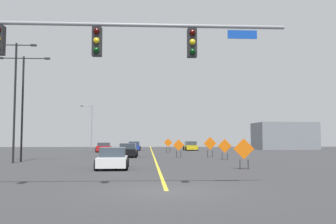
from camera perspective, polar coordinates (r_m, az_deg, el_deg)
name	(u,v)px	position (r m, az deg, el deg)	size (l,w,h in m)	color
ground	(167,191)	(13.48, -0.22, -12.07)	(141.94, 141.94, 0.00)	#38383A
road_centre_stripe	(152,152)	(52.80, -2.46, -6.13)	(0.16, 78.86, 0.01)	yellow
traffic_signal_assembly	(48,52)	(14.14, -18.05, 8.84)	(13.96, 0.44, 6.38)	gray
street_lamp_far_left	(91,125)	(65.63, -11.81, -1.93)	(2.03, 0.24, 7.68)	gray
street_lamp_near_right	(15,93)	(31.01, -22.49, 2.72)	(3.06, 0.24, 9.31)	black
street_lamp_mid_right	(23,99)	(32.70, -21.48, 1.93)	(4.26, 0.24, 8.66)	black
construction_sign_median_near	(210,144)	(37.46, 6.49, -4.97)	(1.31, 0.21, 2.04)	orange
construction_sign_right_shoulder	(244,150)	(23.22, 11.60, -5.77)	(1.27, 0.14, 1.88)	orange
construction_sign_median_far	(225,147)	(33.28, 8.72, -5.32)	(1.25, 0.13, 1.85)	orange
construction_sign_left_lane	(168,144)	(48.43, 0.02, -4.88)	(1.12, 0.21, 1.91)	orange
construction_sign_right_lane	(179,146)	(36.55, 1.65, -5.27)	(1.12, 0.10, 1.79)	orange
car_blue_near	(134,146)	(59.04, -5.23, -5.29)	(2.04, 4.52, 1.40)	#1E389E
car_red_distant	(104,147)	(52.59, -9.84, -5.40)	(2.27, 4.16, 1.31)	red
car_yellow_mid	(190,146)	(59.13, 3.47, -5.26)	(2.02, 4.61, 1.44)	gold
car_white_approaching	(113,159)	(23.49, -8.50, -7.14)	(2.05, 3.93, 1.31)	white
car_black_passing	(128,151)	(38.21, -6.20, -5.94)	(1.99, 4.52, 1.38)	black
roadside_building_east	(284,136)	(67.22, 17.43, -3.55)	(9.76, 6.93, 4.61)	gray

